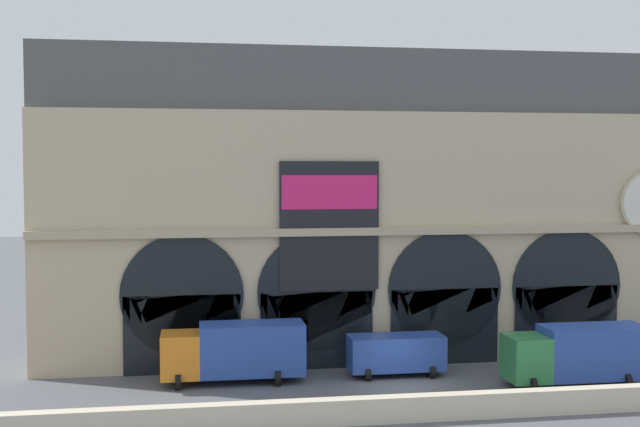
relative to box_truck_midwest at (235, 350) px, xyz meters
The scene contains 6 objects.
ground_plane 9.04m from the box_truck_midwest, 18.00° to the right, with size 200.00×200.00×0.00m, color #54565B.
quay_parapet_wall 11.54m from the box_truck_midwest, 42.66° to the right, with size 90.00×0.70×1.16m, color beige.
station_building 12.10m from the box_truck_midwest, 29.95° to the left, with size 38.85×5.64×18.20m.
box_truck_midwest is the anchor object (origin of this frame).
van_center 8.77m from the box_truck_midwest, ahead, with size 5.20×2.48×2.20m.
box_truck_mideast 17.91m from the box_truck_midwest, 11.12° to the right, with size 7.50×2.91×3.12m.
Camera 1 is at (-10.52, -39.29, 11.27)m, focal length 45.04 mm.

